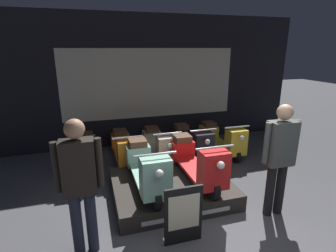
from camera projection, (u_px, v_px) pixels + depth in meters
name	position (u px, v px, depth m)	size (l,w,h in m)	color
shop_wall_back	(151.00, 81.00, 6.55)	(7.88, 0.09, 3.20)	black
display_platform	(171.00, 187.00, 4.44)	(1.91, 1.60, 0.27)	#2D2823
scooter_display_left	(146.00, 166.00, 4.17)	(0.58, 1.79, 0.82)	black
scooter_display_right	(196.00, 160.00, 4.41)	(0.58, 1.79, 0.82)	black
scooter_backrow_0	(87.00, 153.00, 5.42)	(0.58, 1.79, 0.82)	black
scooter_backrow_1	(124.00, 149.00, 5.63)	(0.58, 1.79, 0.82)	black
scooter_backrow_2	(159.00, 145.00, 5.85)	(0.58, 1.79, 0.82)	black
scooter_backrow_3	(191.00, 141.00, 6.06)	(0.58, 1.79, 0.82)	black
scooter_backrow_4	(221.00, 138.00, 6.28)	(0.58, 1.79, 0.82)	black
person_left_browsing	(80.00, 180.00, 2.95)	(0.53, 0.22, 1.69)	#232838
person_right_browsing	(280.00, 153.00, 3.70)	(0.56, 0.22, 1.68)	black
price_sign_board	(183.00, 215.00, 3.27)	(0.50, 0.04, 0.79)	black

